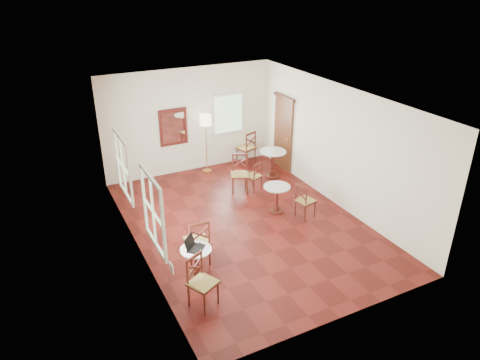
% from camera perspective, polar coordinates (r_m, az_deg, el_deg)
% --- Properties ---
extents(ground, '(7.00, 7.00, 0.00)m').
position_cam_1_polar(ground, '(10.47, 0.74, -5.58)').
color(ground, '#53120E').
rests_on(ground, ground).
extents(room_shell, '(5.02, 7.02, 3.01)m').
position_cam_1_polar(room_shell, '(9.84, -0.24, 4.56)').
color(room_shell, white).
rests_on(room_shell, ground).
extents(cafe_table_near, '(0.60, 0.60, 0.63)m').
position_cam_1_polar(cafe_table_near, '(8.64, -5.60, -10.10)').
color(cafe_table_near, '#4B1C12').
rests_on(cafe_table_near, ground).
extents(cafe_table_mid, '(0.65, 0.65, 0.68)m').
position_cam_1_polar(cafe_table_mid, '(10.81, 4.71, -2.03)').
color(cafe_table_mid, '#4B1C12').
rests_on(cafe_table_mid, ground).
extents(cafe_table_back, '(0.74, 0.74, 0.79)m').
position_cam_1_polar(cafe_table_back, '(12.61, 4.21, 2.46)').
color(cafe_table_back, '#4B1C12').
rests_on(cafe_table_back, ground).
extents(chair_near_a, '(0.50, 0.50, 1.02)m').
position_cam_1_polar(chair_near_a, '(8.95, -5.48, -7.81)').
color(chair_near_a, '#4B1C12').
rests_on(chair_near_a, ground).
extents(chair_near_b, '(0.60, 0.60, 0.97)m').
position_cam_1_polar(chair_near_b, '(7.94, -4.93, -12.89)').
color(chair_near_b, '#4B1C12').
rests_on(chair_near_b, ground).
extents(chair_mid_a, '(0.48, 0.48, 0.81)m').
position_cam_1_polar(chair_mid_a, '(11.85, 1.83, 0.52)').
color(chair_mid_a, '#4B1C12').
rests_on(chair_mid_a, ground).
extents(chair_mid_b, '(0.48, 0.48, 0.87)m').
position_cam_1_polar(chair_mid_b, '(10.64, 8.29, -2.64)').
color(chair_mid_b, '#4B1C12').
rests_on(chair_mid_b, ground).
extents(chair_back_a, '(0.60, 0.60, 1.03)m').
position_cam_1_polar(chair_back_a, '(13.45, 0.86, 4.16)').
color(chair_back_a, '#4B1C12').
rests_on(chair_back_a, ground).
extents(chair_back_b, '(0.62, 0.62, 1.01)m').
position_cam_1_polar(chair_back_b, '(11.74, -0.01, 0.81)').
color(chair_back_b, '#4B1C12').
rests_on(chair_back_b, ground).
extents(floor_lamp, '(0.33, 0.33, 1.72)m').
position_cam_1_polar(floor_lamp, '(12.61, -4.43, 7.17)').
color(floor_lamp, '#BF8C3F').
rests_on(floor_lamp, ground).
extents(laptop, '(0.45, 0.45, 0.25)m').
position_cam_1_polar(laptop, '(8.49, -6.01, -8.37)').
color(laptop, black).
rests_on(laptop, cafe_table_near).
extents(mouse, '(0.10, 0.06, 0.04)m').
position_cam_1_polar(mouse, '(8.60, -5.29, -8.16)').
color(mouse, black).
rests_on(mouse, cafe_table_near).
extents(navy_mug, '(0.11, 0.07, 0.09)m').
position_cam_1_polar(navy_mug, '(8.53, -6.62, -8.36)').
color(navy_mug, '#101936').
rests_on(navy_mug, cafe_table_near).
extents(water_glass, '(0.06, 0.06, 0.10)m').
position_cam_1_polar(water_glass, '(8.33, -5.09, -9.15)').
color(water_glass, white).
rests_on(water_glass, cafe_table_near).
extents(power_adapter, '(0.09, 0.05, 0.04)m').
position_cam_1_polar(power_adapter, '(8.58, -5.35, -13.52)').
color(power_adapter, black).
rests_on(power_adapter, ground).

